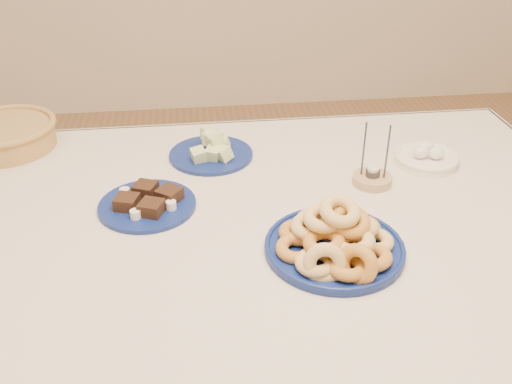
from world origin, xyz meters
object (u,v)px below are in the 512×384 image
dining_table (253,254)px  wicker_basket (5,134)px  egg_bowl (426,158)px  candle_holder (372,178)px  brownie_plate (148,203)px  melon_plate (212,149)px  donut_platter (335,241)px

dining_table → wicker_basket: 0.81m
wicker_basket → egg_bowl: bearing=-11.9°
egg_bowl → candle_holder: bearing=-153.7°
wicker_basket → egg_bowl: (1.15, -0.24, -0.02)m
candle_holder → egg_bowl: (0.18, 0.09, 0.00)m
brownie_plate → candle_holder: size_ratio=1.80×
melon_plate → donut_platter: bearing=-64.1°
dining_table → egg_bowl: (0.50, 0.21, 0.12)m
candle_holder → brownie_plate: bearing=-175.4°
dining_table → egg_bowl: egg_bowl is taller
brownie_plate → wicker_basket: bearing=137.6°
donut_platter → egg_bowl: donut_platter is taller
donut_platter → melon_plate: (-0.23, 0.48, -0.01)m
wicker_basket → donut_platter: bearing=-36.8°
dining_table → candle_holder: bearing=20.7°
dining_table → melon_plate: (-0.08, 0.32, 0.13)m
melon_plate → candle_holder: (0.40, -0.20, -0.01)m
donut_platter → brownie_plate: 0.46m
melon_plate → egg_bowl: (0.57, -0.11, -0.00)m
dining_table → wicker_basket: bearing=145.5°
brownie_plate → candle_holder: bearing=4.6°
brownie_plate → egg_bowl: 0.75m
melon_plate → candle_holder: 0.44m
donut_platter → wicker_basket: 1.01m
melon_plate → egg_bowl: bearing=-11.1°
melon_plate → wicker_basket: 0.59m
dining_table → donut_platter: bearing=-45.2°
wicker_basket → egg_bowl: wicker_basket is taller
melon_plate → wicker_basket: bearing=167.4°
brownie_plate → wicker_basket: (-0.41, 0.38, 0.03)m
dining_table → donut_platter: donut_platter is taller
egg_bowl → donut_platter: bearing=-133.3°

